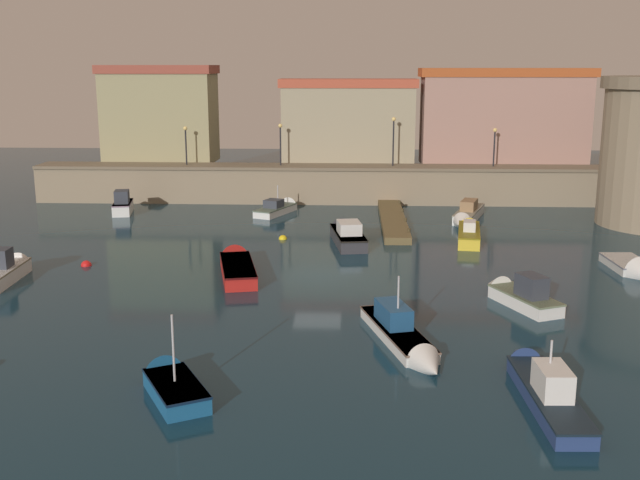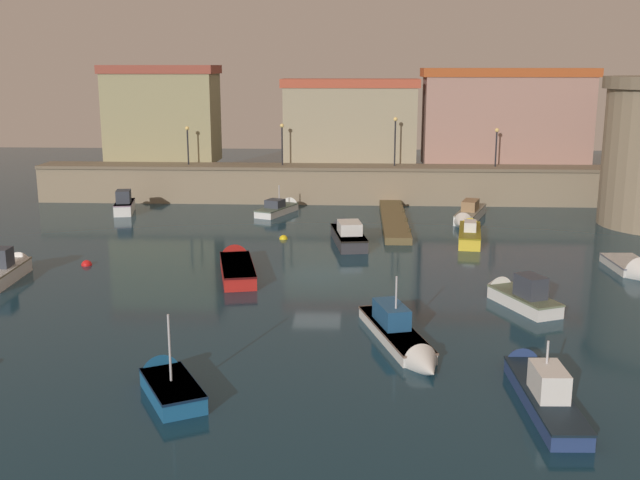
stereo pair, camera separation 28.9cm
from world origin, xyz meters
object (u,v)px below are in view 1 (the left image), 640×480
at_px(moored_boat_3, 237,265).
at_px(moored_boat_4, 635,269).
at_px(moored_boat_6, 8,269).
at_px(moored_boat_11, 518,294).
at_px(moored_boat_9, 346,233).
at_px(moored_boat_1, 123,204).
at_px(quay_lamp_3, 495,141).
at_px(moored_boat_0, 467,215).
at_px(moored_boat_7, 469,232).
at_px(moored_boat_5, 281,207).
at_px(moored_boat_8, 171,383).
at_px(quay_lamp_0, 186,139).
at_px(mooring_buoy_2, 283,239).
at_px(moored_boat_10, 404,337).
at_px(quay_lamp_2, 393,134).
at_px(moored_boat_2, 541,383).
at_px(quay_lamp_1, 280,138).
at_px(mooring_buoy_1, 86,266).

relative_size(moored_boat_3, moored_boat_4, 1.55).
xyz_separation_m(moored_boat_6, moored_boat_11, (25.51, -3.19, -0.00)).
relative_size(moored_boat_6, moored_boat_9, 0.85).
xyz_separation_m(moored_boat_1, moored_boat_11, (24.91, -21.34, -0.13)).
xyz_separation_m(quay_lamp_3, moored_boat_0, (-3.00, -7.24, -4.55)).
relative_size(moored_boat_4, moored_boat_7, 0.67).
xyz_separation_m(moored_boat_5, moored_boat_11, (13.10, -21.85, 0.12)).
bearing_deg(moored_boat_4, moored_boat_8, -55.70).
relative_size(quay_lamp_0, quay_lamp_3, 1.01).
xyz_separation_m(moored_boat_3, mooring_buoy_2, (1.75, 7.87, -0.38)).
relative_size(moored_boat_8, mooring_buoy_2, 8.12).
height_order(quay_lamp_0, moored_boat_4, quay_lamp_0).
bearing_deg(moored_boat_7, moored_boat_10, 172.71).
bearing_deg(moored_boat_9, quay_lamp_2, -23.16).
relative_size(quay_lamp_2, moored_boat_3, 0.55).
bearing_deg(moored_boat_7, moored_boat_5, 65.21).
distance_m(moored_boat_4, mooring_buoy_2, 20.75).
relative_size(quay_lamp_3, moored_boat_8, 0.70).
relative_size(moored_boat_0, mooring_buoy_2, 13.33).
height_order(moored_boat_2, moored_boat_4, moored_boat_2).
bearing_deg(moored_boat_2, moored_boat_0, -5.65).
xyz_separation_m(quay_lamp_3, moored_boat_1, (-28.32, -5.04, -4.40)).
height_order(quay_lamp_2, moored_boat_10, quay_lamp_2).
height_order(quay_lamp_0, quay_lamp_1, quay_lamp_1).
relative_size(quay_lamp_2, moored_boat_1, 0.86).
bearing_deg(moored_boat_1, quay_lamp_0, -48.11).
bearing_deg(moored_boat_3, moored_boat_10, -154.60).
height_order(moored_boat_4, moored_boat_5, moored_boat_5).
xyz_separation_m(quay_lamp_3, moored_boat_5, (-16.51, -4.52, -4.65)).
bearing_deg(quay_lamp_0, quay_lamp_1, 0.00).
xyz_separation_m(moored_boat_0, moored_boat_6, (-25.93, -15.95, 0.01)).
relative_size(quay_lamp_2, moored_boat_7, 0.57).
xyz_separation_m(moored_boat_3, moored_boat_9, (5.79, 7.52, 0.13)).
xyz_separation_m(moored_boat_2, moored_boat_6, (-24.21, 13.29, 0.05)).
relative_size(moored_boat_7, moored_boat_8, 1.58).
height_order(quay_lamp_1, quay_lamp_3, quay_lamp_1).
xyz_separation_m(moored_boat_9, mooring_buoy_2, (-4.04, 0.35, -0.51)).
bearing_deg(moored_boat_8, mooring_buoy_1, -0.48).
height_order(moored_boat_4, moored_boat_7, moored_boat_7).
distance_m(quay_lamp_1, moored_boat_3, 21.94).
relative_size(moored_boat_5, moored_boat_10, 0.75).
height_order(moored_boat_0, moored_boat_9, moored_boat_9).
height_order(quay_lamp_0, moored_boat_11, quay_lamp_0).
xyz_separation_m(quay_lamp_2, moored_boat_9, (-3.54, -13.88, -4.98)).
height_order(moored_boat_8, moored_boat_11, moored_boat_8).
xyz_separation_m(moored_boat_2, moored_boat_3, (-12.55, 15.07, -0.05)).
relative_size(moored_boat_6, mooring_buoy_1, 10.03).
height_order(moored_boat_0, moored_boat_8, moored_boat_8).
relative_size(quay_lamp_3, moored_boat_0, 0.43).
distance_m(moored_boat_8, moored_boat_11, 17.23).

